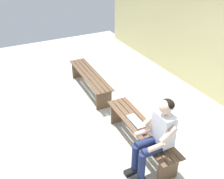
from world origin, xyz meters
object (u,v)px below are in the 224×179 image
at_px(bench_far, 90,78).
at_px(book_open, 136,121).
at_px(person_seated, 156,135).
at_px(apple, 144,131).
at_px(bench_near, 141,131).

bearing_deg(bench_far, book_open, 179.57).
xyz_separation_m(person_seated, book_open, (0.67, -0.09, -0.23)).
relative_size(bench_far, apple, 20.72).
distance_m(person_seated, book_open, 0.72).
height_order(bench_near, book_open, book_open).
distance_m(bench_far, book_open, 2.03).
bearing_deg(bench_near, apple, 159.13).
bearing_deg(book_open, bench_far, 1.57).
distance_m(bench_near, bench_far, 2.16).
relative_size(bench_near, person_seated, 1.47).
bearing_deg(person_seated, bench_far, -2.14).
bearing_deg(apple, person_seated, 175.10).
bearing_deg(person_seated, apple, -4.90).
bearing_deg(book_open, apple, 172.17).
bearing_deg(apple, book_open, -9.83).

